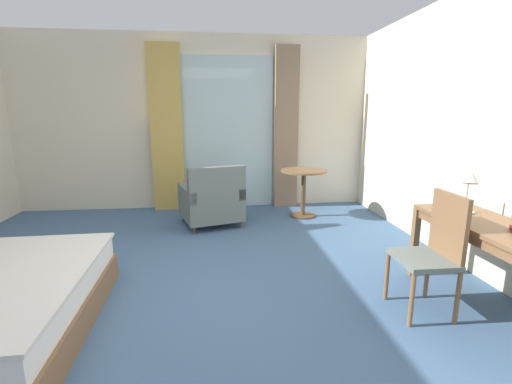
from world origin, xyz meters
TOP-DOWN VIEW (x-y plane):
  - ground at (0.00, 0.00)m, footprint 6.40×6.90m
  - wall_back at (0.00, 3.19)m, footprint 6.00×0.12m
  - wall_right at (2.94, 0.00)m, footprint 0.12×6.50m
  - balcony_glass_door at (0.53, 3.11)m, footprint 1.53×0.02m
  - curtain_panel_left at (-0.45, 3.01)m, footprint 0.51×0.10m
  - curtain_panel_right at (1.51, 3.01)m, footprint 0.39×0.10m
  - writing_desk at (2.51, -0.60)m, footprint 0.58×1.56m
  - desk_chair at (2.03, -0.49)m, footprint 0.41×0.46m
  - desk_lamp at (2.45, -0.25)m, footprint 0.23×0.28m
  - armchair_by_window at (0.25, 2.03)m, footprint 0.98×0.98m
  - round_cafe_table at (1.67, 2.33)m, footprint 0.70×0.70m

SIDE VIEW (x-z plane):
  - ground at x=0.00m, z-range -0.10..0.00m
  - armchair_by_window at x=0.25m, z-range -0.10..0.79m
  - desk_chair at x=2.03m, z-range 0.05..1.04m
  - round_cafe_table at x=1.67m, z-range 0.18..0.92m
  - writing_desk at x=2.51m, z-range 0.28..1.00m
  - desk_lamp at x=2.45m, z-range 0.79..1.21m
  - balcony_glass_door at x=0.53m, z-range 0.00..2.50m
  - curtain_panel_left at x=-0.45m, z-range 0.00..2.66m
  - curtain_panel_right at x=1.51m, z-range 0.00..2.66m
  - wall_back at x=0.00m, z-range 0.00..2.84m
  - wall_right at x=2.94m, z-range 0.00..2.84m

